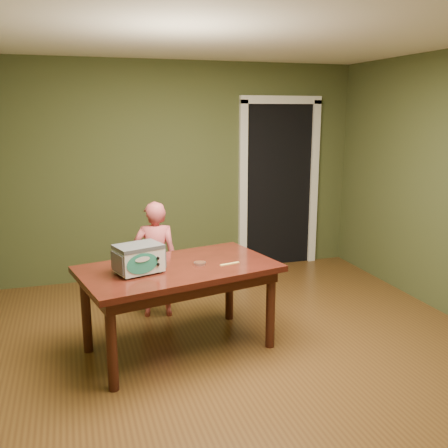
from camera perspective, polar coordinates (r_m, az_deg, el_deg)
name	(u,v)px	position (r m, az deg, el deg)	size (l,w,h in m)	color
floor	(251,364)	(4.22, 3.08, -15.73)	(5.00, 5.00, 0.00)	brown
room_shell	(254,153)	(3.72, 3.40, 8.06)	(4.52, 5.02, 2.61)	#3F4726
doorway	(270,183)	(6.84, 5.27, 4.70)	(1.10, 0.66, 2.25)	black
dining_table	(179,277)	(4.22, -5.21, -6.10)	(1.76, 1.22, 0.75)	#37130C
toy_oven	(139,258)	(4.02, -9.72, -3.81)	(0.43, 0.35, 0.23)	#4C4F54
baking_pan	(200,263)	(4.21, -2.78, -4.49)	(0.10, 0.10, 0.02)	silver
spatula	(230,264)	(4.22, 0.66, -4.57)	(0.18, 0.03, 0.01)	#F4CF6A
child	(156,259)	(4.98, -7.81, -4.03)	(0.42, 0.28, 1.16)	#CD545B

